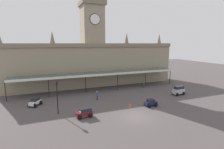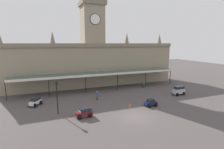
{
  "view_description": "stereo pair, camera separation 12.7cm",
  "coord_description": "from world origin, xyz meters",
  "px_view_note": "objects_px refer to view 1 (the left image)",
  "views": [
    {
      "loc": [
        -11.67,
        -20.15,
        10.06
      ],
      "look_at": [
        0.0,
        8.77,
        4.52
      ],
      "focal_mm": 28.31,
      "sensor_mm": 36.0,
      "label": 1
    },
    {
      "loc": [
        -11.56,
        -20.19,
        10.06
      ],
      "look_at": [
        0.0,
        8.77,
        4.52
      ],
      "focal_mm": 28.31,
      "sensor_mm": 36.0,
      "label": 2
    }
  ],
  "objects_px": {
    "car_navy_sedan": "(151,103)",
    "pedestrian_crossing_forecourt": "(97,95)",
    "car_maroon_estate": "(84,113)",
    "victorian_lamppost": "(57,94)",
    "car_silver_van": "(179,91)",
    "planter_forecourt_centre": "(143,85)",
    "traffic_cone": "(130,105)",
    "car_white_estate": "(35,102)"
  },
  "relations": [
    {
      "from": "car_white_estate",
      "to": "planter_forecourt_centre",
      "type": "relative_size",
      "value": 2.53
    },
    {
      "from": "car_white_estate",
      "to": "pedestrian_crossing_forecourt",
      "type": "height_order",
      "value": "pedestrian_crossing_forecourt"
    },
    {
      "from": "pedestrian_crossing_forecourt",
      "to": "victorian_lamppost",
      "type": "height_order",
      "value": "victorian_lamppost"
    },
    {
      "from": "car_navy_sedan",
      "to": "planter_forecourt_centre",
      "type": "relative_size",
      "value": 2.18
    },
    {
      "from": "car_navy_sedan",
      "to": "pedestrian_crossing_forecourt",
      "type": "bearing_deg",
      "value": 138.51
    },
    {
      "from": "pedestrian_crossing_forecourt",
      "to": "planter_forecourt_centre",
      "type": "distance_m",
      "value": 13.52
    },
    {
      "from": "car_maroon_estate",
      "to": "car_silver_van",
      "type": "xyz_separation_m",
      "value": [
        19.71,
        3.54,
        0.24
      ]
    },
    {
      "from": "car_maroon_estate",
      "to": "victorian_lamppost",
      "type": "relative_size",
      "value": 0.48
    },
    {
      "from": "car_navy_sedan",
      "to": "car_white_estate",
      "type": "bearing_deg",
      "value": 157.18
    },
    {
      "from": "car_navy_sedan",
      "to": "traffic_cone",
      "type": "bearing_deg",
      "value": 160.75
    },
    {
      "from": "car_navy_sedan",
      "to": "victorian_lamppost",
      "type": "height_order",
      "value": "victorian_lamppost"
    },
    {
      "from": "planter_forecourt_centre",
      "to": "car_silver_van",
      "type": "bearing_deg",
      "value": -67.47
    },
    {
      "from": "car_maroon_estate",
      "to": "car_navy_sedan",
      "type": "xyz_separation_m",
      "value": [
        10.96,
        0.21,
        -0.06
      ]
    },
    {
      "from": "car_white_estate",
      "to": "car_navy_sedan",
      "type": "distance_m",
      "value": 18.8
    },
    {
      "from": "car_navy_sedan",
      "to": "traffic_cone",
      "type": "height_order",
      "value": "car_navy_sedan"
    },
    {
      "from": "car_navy_sedan",
      "to": "planter_forecourt_centre",
      "type": "height_order",
      "value": "car_navy_sedan"
    },
    {
      "from": "victorian_lamppost",
      "to": "car_maroon_estate",
      "type": "bearing_deg",
      "value": -37.83
    },
    {
      "from": "car_navy_sedan",
      "to": "car_maroon_estate",
      "type": "bearing_deg",
      "value": -178.88
    },
    {
      "from": "car_white_estate",
      "to": "traffic_cone",
      "type": "xyz_separation_m",
      "value": [
        14.15,
        -6.18,
        -0.28
      ]
    },
    {
      "from": "car_silver_van",
      "to": "traffic_cone",
      "type": "xyz_separation_m",
      "value": [
        -11.93,
        -2.21,
        -0.53
      ]
    },
    {
      "from": "victorian_lamppost",
      "to": "planter_forecourt_centre",
      "type": "height_order",
      "value": "victorian_lamppost"
    },
    {
      "from": "car_white_estate",
      "to": "victorian_lamppost",
      "type": "distance_m",
      "value": 6.36
    },
    {
      "from": "car_silver_van",
      "to": "pedestrian_crossing_forecourt",
      "type": "relative_size",
      "value": 1.47
    },
    {
      "from": "car_silver_van",
      "to": "planter_forecourt_centre",
      "type": "distance_m",
      "value": 8.42
    },
    {
      "from": "victorian_lamppost",
      "to": "planter_forecourt_centre",
      "type": "bearing_deg",
      "value": 23.99
    },
    {
      "from": "car_silver_van",
      "to": "pedestrian_crossing_forecourt",
      "type": "distance_m",
      "value": 16.12
    },
    {
      "from": "pedestrian_crossing_forecourt",
      "to": "traffic_cone",
      "type": "height_order",
      "value": "pedestrian_crossing_forecourt"
    },
    {
      "from": "car_navy_sedan",
      "to": "pedestrian_crossing_forecourt",
      "type": "distance_m",
      "value": 9.49
    },
    {
      "from": "car_white_estate",
      "to": "planter_forecourt_centre",
      "type": "height_order",
      "value": "car_white_estate"
    },
    {
      "from": "car_silver_van",
      "to": "car_white_estate",
      "type": "distance_m",
      "value": 26.38
    },
    {
      "from": "car_silver_van",
      "to": "victorian_lamppost",
      "type": "bearing_deg",
      "value": -177.47
    },
    {
      "from": "car_white_estate",
      "to": "car_navy_sedan",
      "type": "relative_size",
      "value": 1.16
    },
    {
      "from": "victorian_lamppost",
      "to": "planter_forecourt_centre",
      "type": "distance_m",
      "value": 21.75
    },
    {
      "from": "planter_forecourt_centre",
      "to": "car_maroon_estate",
      "type": "bearing_deg",
      "value": -145.55
    },
    {
      "from": "car_silver_van",
      "to": "pedestrian_crossing_forecourt",
      "type": "height_order",
      "value": "car_silver_van"
    },
    {
      "from": "car_maroon_estate",
      "to": "planter_forecourt_centre",
      "type": "distance_m",
      "value": 19.99
    },
    {
      "from": "planter_forecourt_centre",
      "to": "car_white_estate",
      "type": "bearing_deg",
      "value": -170.55
    },
    {
      "from": "victorian_lamppost",
      "to": "planter_forecourt_centre",
      "type": "xyz_separation_m",
      "value": [
        19.74,
        8.78,
        -2.52
      ]
    },
    {
      "from": "car_silver_van",
      "to": "victorian_lamppost",
      "type": "relative_size",
      "value": 0.51
    },
    {
      "from": "car_maroon_estate",
      "to": "car_white_estate",
      "type": "relative_size",
      "value": 0.96
    },
    {
      "from": "car_maroon_estate",
      "to": "traffic_cone",
      "type": "xyz_separation_m",
      "value": [
        7.77,
        1.33,
        -0.28
      ]
    },
    {
      "from": "planter_forecourt_centre",
      "to": "pedestrian_crossing_forecourt",
      "type": "bearing_deg",
      "value": -159.12
    }
  ]
}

